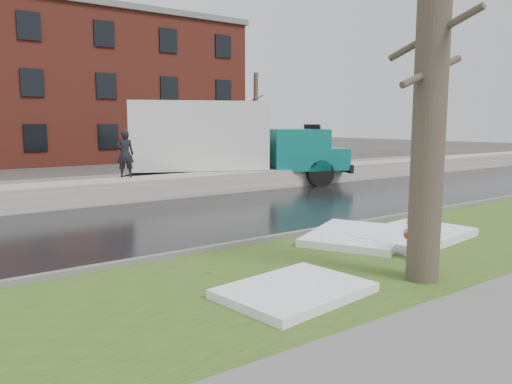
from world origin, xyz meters
TOP-DOWN VIEW (x-y plane):
  - ground at (0.00, 0.00)m, footprint 120.00×120.00m
  - verge at (0.00, -1.25)m, footprint 60.00×4.50m
  - road at (0.00, 4.50)m, footprint 60.00×7.00m
  - parking_lot at (0.00, 13.00)m, footprint 60.00×9.00m
  - curb at (0.00, 1.00)m, footprint 60.00×0.15m
  - snowbank at (0.00, 8.70)m, footprint 60.00×1.60m
  - brick_building at (2.00, 30.00)m, footprint 26.00×12.00m
  - bg_tree_right at (16.00, 24.00)m, footprint 1.40×1.62m
  - fire_hydrant at (0.97, -1.87)m, footprint 0.45×0.40m
  - tree at (-0.03, -2.78)m, footprint 1.40×1.66m
  - box_truck at (4.23, 10.08)m, footprint 10.39×5.91m
  - worker at (-0.45, 9.30)m, footprint 0.71×0.58m
  - snow_patch_near at (1.31, -0.10)m, footprint 3.23×2.98m
  - snow_patch_far at (-2.27, -2.09)m, footprint 2.38×1.85m
  - snow_patch_side at (2.37, -0.82)m, footprint 3.00×2.14m

SIDE VIEW (x-z plane):
  - ground at x=0.00m, z-range 0.00..0.00m
  - road at x=0.00m, z-range 0.00..0.03m
  - parking_lot at x=0.00m, z-range 0.00..0.03m
  - verge at x=0.00m, z-range 0.00..0.04m
  - curb at x=0.00m, z-range 0.00..0.14m
  - snow_patch_far at x=-2.27m, z-range 0.04..0.18m
  - snow_patch_near at x=1.31m, z-range 0.04..0.20m
  - snow_patch_side at x=2.37m, z-range 0.04..0.22m
  - snowbank at x=0.00m, z-range 0.00..0.75m
  - fire_hydrant at x=0.97m, z-range 0.07..0.99m
  - worker at x=-0.45m, z-range 0.75..2.42m
  - box_truck at x=4.23m, z-range 0.10..3.65m
  - bg_tree_right at x=16.00m, z-range 0.08..6.58m
  - tree at x=-0.03m, z-range 0.06..6.78m
  - brick_building at x=2.00m, z-range 0.00..10.00m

